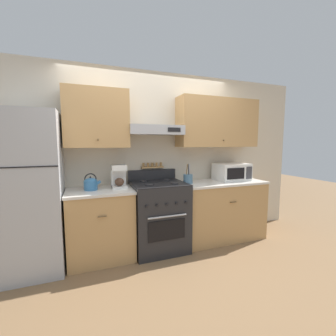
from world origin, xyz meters
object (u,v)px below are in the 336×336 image
refrigerator (28,193)px  utensil_crock (188,179)px  stove_range (159,216)px  coffee_maker (119,176)px  microwave (232,172)px  tea_kettle (91,184)px

refrigerator → utensil_crock: (2.04, 0.05, 0.05)m
refrigerator → stove_range: bearing=0.2°
coffee_maker → utensil_crock: (1.01, -0.03, -0.08)m
refrigerator → microwave: bearing=1.5°
tea_kettle → coffee_maker: (0.36, 0.03, 0.07)m
stove_range → refrigerator: 1.63m
refrigerator → tea_kettle: bearing=4.5°
stove_range → coffee_maker: bearing=172.2°
microwave → tea_kettle: bearing=-179.5°
tea_kettle → microwave: (2.14, 0.02, 0.05)m
tea_kettle → refrigerator: bearing=-175.5°
tea_kettle → microwave: size_ratio=0.42×
microwave → utensil_crock: size_ratio=1.78×
stove_range → tea_kettle: (-0.89, 0.05, 0.51)m
coffee_maker → microwave: coffee_maker is taller
refrigerator → microwave: size_ratio=3.62×
coffee_maker → microwave: (1.79, -0.01, -0.02)m
microwave → utensil_crock: utensil_crock is taller
refrigerator → coffee_maker: bearing=4.4°
coffee_maker → utensil_crock: bearing=-1.4°
utensil_crock → microwave: bearing=1.3°
stove_range → tea_kettle: tea_kettle is taller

